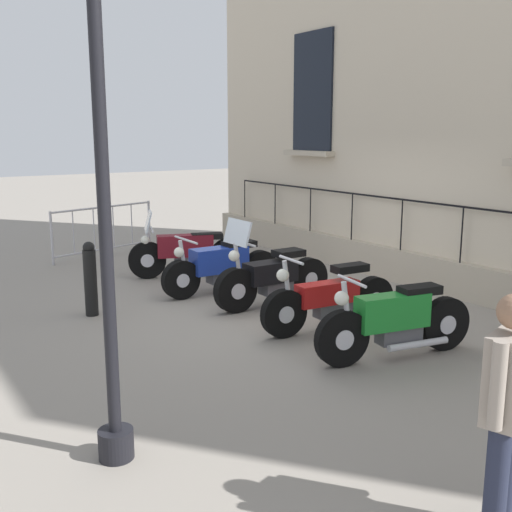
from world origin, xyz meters
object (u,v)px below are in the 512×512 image
Objects in this scene: motorcycle_green at (395,322)px; pedestrian_standing at (507,406)px; crowd_barrier at (104,229)px; motorcycle_red at (330,300)px; motorcycle_blue at (222,267)px; motorcycle_black at (272,278)px; bollard at (90,279)px; motorcycle_maroon at (187,251)px.

motorcycle_green is 1.25× the size of pedestrian_standing.
pedestrian_standing is (1.11, 10.07, 0.34)m from crowd_barrier.
motorcycle_blue is at bearing -84.47° from motorcycle_red.
motorcycle_red reaches higher than motorcycle_green.
motorcycle_red is (0.01, 1.31, -0.03)m from motorcycle_black.
motorcycle_green is (-0.16, 3.58, 0.01)m from motorcycle_blue.
pedestrian_standing reaches higher than motorcycle_red.
crowd_barrier is (0.52, -3.90, 0.14)m from motorcycle_blue.
motorcycle_red is 1.93× the size of bollard.
motorcycle_red is at bearing 92.78° from motorcycle_maroon.
motorcycle_black is 2.60m from bollard.
motorcycle_blue is at bearing -104.75° from pedestrian_standing.
motorcycle_maroon is at bearing -92.28° from motorcycle_blue.
bollard is at bearing -23.06° from motorcycle_black.
motorcycle_black reaches higher than bollard.
crowd_barrier is (0.68, -7.48, 0.13)m from motorcycle_green.
crowd_barrier is 2.24× the size of bollard.
bollard is at bearing 67.49° from crowd_barrier.
bollard reaches higher than motorcycle_blue.
motorcycle_green is at bearing -124.54° from pedestrian_standing.
motorcycle_green reaches higher than motorcycle_blue.
pedestrian_standing is (1.68, 7.47, 0.45)m from motorcycle_maroon.
crowd_barrier is (0.75, -6.27, 0.17)m from motorcycle_red.
motorcycle_green is at bearing 95.15° from crowd_barrier.
bollard is at bearing -85.07° from pedestrian_standing.
crowd_barrier is at bearing -77.66° from motorcycle_maroon.
motorcycle_blue is at bearing 97.56° from crowd_barrier.
motorcycle_blue is 1.03× the size of motorcycle_green.
crowd_barrier is at bearing -112.51° from bollard.
motorcycle_maroon is 7.67m from pedestrian_standing.
motorcycle_blue is 3.94m from crowd_barrier.
motorcycle_green is at bearing 91.24° from motorcycle_maroon.
motorcycle_red is (-0.23, 2.38, -0.03)m from motorcycle_blue.
bollard is 6.16m from pedestrian_standing.
crowd_barrier is at bearing -81.36° from motorcycle_black.
bollard is (1.64, 3.95, -0.03)m from crowd_barrier.
pedestrian_standing reaches higher than motorcycle_green.
motorcycle_red is at bearing 95.53° from motorcycle_blue.
motorcycle_maroon reaches higher than crowd_barrier.
pedestrian_standing is at bearing 69.97° from motorcycle_black.
motorcycle_black is (-0.19, 2.36, -0.03)m from motorcycle_maroon.
motorcycle_black is at bearing 94.48° from motorcycle_maroon.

